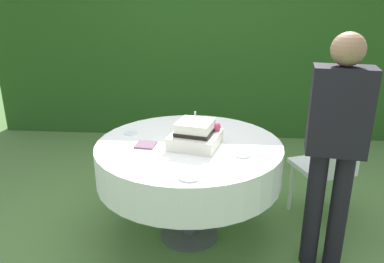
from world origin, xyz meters
TOP-DOWN VIEW (x-y plane):
  - ground_plane at (0.00, 0.00)m, footprint 20.00×20.00m
  - foliage_hedge at (0.00, 2.45)m, footprint 5.48×0.46m
  - cake_table at (0.00, 0.00)m, footprint 1.36×1.36m
  - wedding_cake at (0.05, -0.04)m, footprint 0.40×0.40m
  - serving_plate_near at (0.05, -0.54)m, footprint 0.14×0.14m
  - serving_plate_far at (-0.47, 0.16)m, footprint 0.10×0.10m
  - serving_plate_left at (0.38, -0.18)m, footprint 0.12×0.12m
  - napkin_stack at (-0.30, -0.07)m, footprint 0.15×0.15m
  - garden_chair at (1.08, 0.27)m, footprint 0.52×0.52m
  - standing_person at (0.95, -0.26)m, footprint 0.39×0.26m

SIDE VIEW (x-z plane):
  - ground_plane at x=0.00m, z-range 0.00..0.00m
  - garden_chair at x=1.08m, z-range 0.10..0.99m
  - cake_table at x=0.00m, z-range 0.26..1.03m
  - napkin_stack at x=-0.30m, z-range 0.78..0.79m
  - serving_plate_near at x=0.05m, z-range 0.78..0.79m
  - serving_plate_far at x=-0.47m, z-range 0.78..0.79m
  - serving_plate_left at x=0.38m, z-range 0.78..0.79m
  - wedding_cake at x=0.05m, z-range 0.73..0.99m
  - standing_person at x=0.95m, z-range 0.13..1.73m
  - foliage_hedge at x=0.00m, z-range 0.00..2.87m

